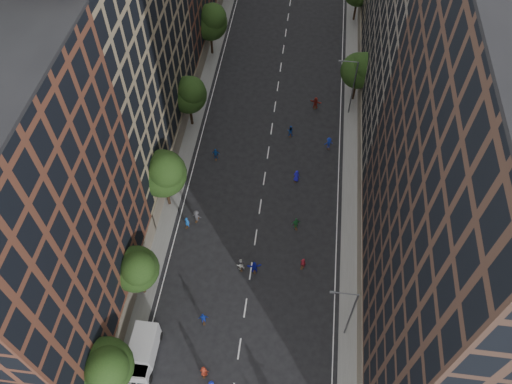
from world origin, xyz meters
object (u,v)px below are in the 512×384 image
cargo_van (143,351)px  skater_0 (153,350)px  streetlamp_far (352,85)px  streetlamp_near (349,312)px

cargo_van → skater_0: size_ratio=3.38×
streetlamp_far → skater_0: 42.21m
skater_0 → streetlamp_far: bearing=-129.8°
cargo_van → skater_0: (0.80, 0.42, -0.70)m
streetlamp_near → skater_0: size_ratio=5.75×
streetlamp_near → skater_0: streetlamp_near is taller
streetlamp_near → skater_0: (-18.87, -4.50, -4.38)m
streetlamp_near → skater_0: bearing=-166.6°
streetlamp_far → cargo_van: size_ratio=1.70×
streetlamp_far → cargo_van: bearing=-117.4°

